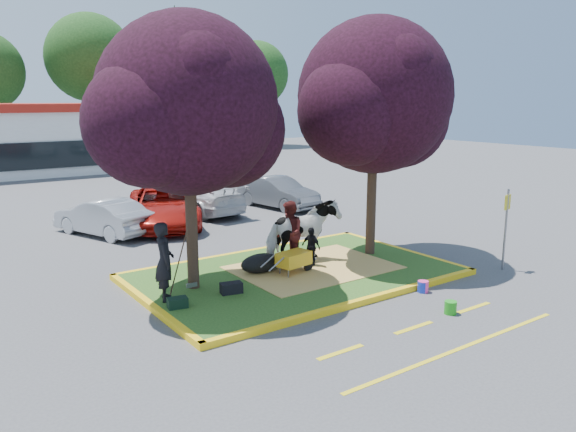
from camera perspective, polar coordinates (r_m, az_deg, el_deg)
ground at (r=15.15m, az=0.77°, el=-6.20°), size 90.00×90.00×0.00m
median_island at (r=15.13m, az=0.77°, el=-5.93°), size 8.00×5.00×0.15m
curb_near at (r=13.24m, az=7.42°, el=-8.65°), size 8.30×0.16×0.15m
curb_far at (r=17.19m, az=-4.30°, el=-3.77°), size 8.30×0.16×0.15m
curb_left at (r=13.28m, az=-13.80°, el=-8.85°), size 0.16×5.30×0.15m
curb_right at (r=17.74m, az=11.52°, el=-3.49°), size 0.16×5.30×0.15m
straw_bedding at (r=15.45m, az=2.58°, el=-5.25°), size 4.20×3.00×0.01m
tree_purple_left at (r=13.32m, az=-10.05°, el=10.24°), size 5.06×4.20×6.51m
tree_purple_right at (r=16.43m, az=8.87°, el=11.24°), size 5.30×4.40×6.82m
fire_lane_stripe_a at (r=10.93m, az=5.36°, el=-13.60°), size 1.10×0.12×0.01m
fire_lane_stripe_b at (r=12.22m, az=12.65°, el=-11.01°), size 1.10×0.12×0.01m
fire_lane_stripe_c at (r=13.68m, az=18.36°, el=-8.82°), size 1.10×0.12×0.01m
fire_lane_long at (r=11.53m, az=17.16°, el=-12.70°), size 6.00×0.10×0.01m
retail_building at (r=41.07m, az=-20.58°, el=7.66°), size 20.40×8.40×4.40m
treeline at (r=50.30m, az=-24.85°, el=14.22°), size 46.58×7.80×14.63m
cow at (r=15.68m, az=1.48°, el=-1.65°), size 2.14×1.07×1.77m
calf at (r=14.99m, az=-2.79°, el=-4.80°), size 1.28×0.90×0.50m
handler at (r=13.09m, az=-12.44°, el=-4.52°), size 0.62×0.77×1.83m
visitor_a at (r=15.53m, az=0.15°, el=-1.75°), size 0.98×1.07×1.79m
visitor_b at (r=15.49m, az=2.34°, el=-3.13°), size 0.38×0.68×1.09m
wheelbarrow at (r=14.77m, az=0.61°, el=-4.38°), size 1.60×0.67×0.60m
gear_bag_dark at (r=13.50m, az=-5.78°, el=-7.28°), size 0.56×0.38×0.26m
gear_bag_green at (r=12.79m, az=-11.16°, el=-8.63°), size 0.48×0.35×0.23m
sign_post at (r=16.55m, az=21.28°, el=-0.47°), size 0.32×0.09×2.28m
bucket_green at (r=13.11m, az=16.18°, el=-8.92°), size 0.34×0.34×0.29m
bucket_pink at (r=14.35m, az=13.55°, el=-6.98°), size 0.29×0.29×0.29m
bucket_blue at (r=14.34m, az=13.52°, el=-7.01°), size 0.33×0.33×0.27m
car_silver at (r=20.63m, az=-18.32°, el=-0.09°), size 2.66×4.15×1.29m
car_red at (r=21.50m, az=-12.53°, el=0.95°), size 4.11×5.82×1.47m
car_white at (r=23.65m, az=-8.90°, el=1.95°), size 2.31×4.91×1.39m
car_grey at (r=24.56m, az=-1.05°, el=2.40°), size 2.04×4.25×1.34m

